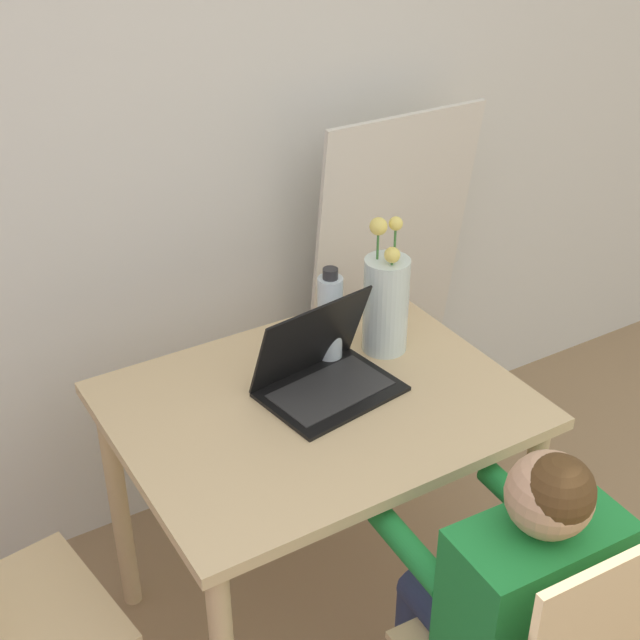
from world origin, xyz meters
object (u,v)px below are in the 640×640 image
Objects in this scene: laptop at (322,370)px; water_bottle at (330,318)px; person_seated at (513,587)px; flower_vase at (386,301)px.

water_bottle is at bearing 41.99° from laptop.
person_seated is 0.78m from water_bottle.
flower_vase is at bearing -101.18° from person_seated.
person_seated is at bearing -93.42° from laptop.
water_bottle is (0.03, 0.74, 0.24)m from person_seated.
laptop is at bearing -129.66° from water_bottle.
laptop is at bearing -82.43° from person_seated.
flower_vase reaches higher than laptop.
person_seated is 3.84× the size of water_bottle.
water_bottle reaches higher than laptop.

